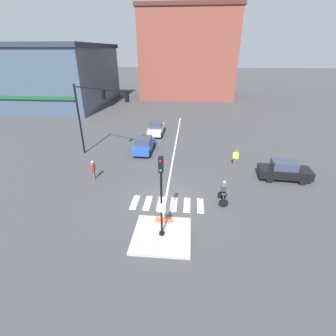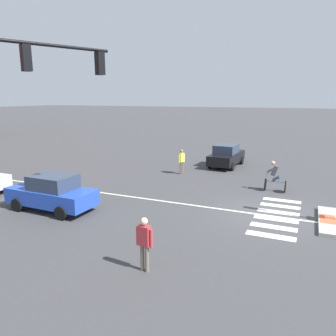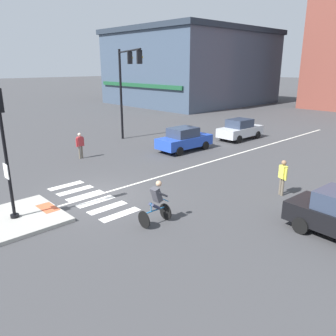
# 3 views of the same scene
# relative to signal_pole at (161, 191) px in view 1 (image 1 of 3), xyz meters

# --- Properties ---
(ground_plane) EXTENTS (300.00, 300.00, 0.00)m
(ground_plane) POSITION_rel_signal_pole_xyz_m (0.00, 3.68, -3.08)
(ground_plane) COLOR #3D3D3F
(traffic_island) EXTENTS (3.33, 3.33, 0.15)m
(traffic_island) POSITION_rel_signal_pole_xyz_m (0.00, 0.01, -3.00)
(traffic_island) COLOR #A3A099
(traffic_island) RESTS_ON ground
(tactile_pad_front) EXTENTS (1.10, 0.60, 0.01)m
(tactile_pad_front) POSITION_rel_signal_pole_xyz_m (0.00, 1.32, -2.92)
(tactile_pad_front) COLOR #DB5B38
(tactile_pad_front) RESTS_ON traffic_island
(signal_pole) EXTENTS (0.44, 0.38, 4.87)m
(signal_pole) POSITION_rel_signal_pole_xyz_m (0.00, 0.00, 0.00)
(signal_pole) COLOR black
(signal_pole) RESTS_ON traffic_island
(crosswalk_stripe_a) EXTENTS (0.44, 1.80, 0.01)m
(crosswalk_stripe_a) POSITION_rel_signal_pole_xyz_m (-2.32, 3.30, -3.07)
(crosswalk_stripe_a) COLOR silver
(crosswalk_stripe_a) RESTS_ON ground
(crosswalk_stripe_b) EXTENTS (0.44, 1.80, 0.01)m
(crosswalk_stripe_b) POSITION_rel_signal_pole_xyz_m (-1.39, 3.30, -3.07)
(crosswalk_stripe_b) COLOR silver
(crosswalk_stripe_b) RESTS_ON ground
(crosswalk_stripe_c) EXTENTS (0.44, 1.80, 0.01)m
(crosswalk_stripe_c) POSITION_rel_signal_pole_xyz_m (-0.46, 3.30, -3.07)
(crosswalk_stripe_c) COLOR silver
(crosswalk_stripe_c) RESTS_ON ground
(crosswalk_stripe_d) EXTENTS (0.44, 1.80, 0.01)m
(crosswalk_stripe_d) POSITION_rel_signal_pole_xyz_m (0.46, 3.30, -3.07)
(crosswalk_stripe_d) COLOR silver
(crosswalk_stripe_d) RESTS_ON ground
(crosswalk_stripe_e) EXTENTS (0.44, 1.80, 0.01)m
(crosswalk_stripe_e) POSITION_rel_signal_pole_xyz_m (1.39, 3.30, -3.07)
(crosswalk_stripe_e) COLOR silver
(crosswalk_stripe_e) RESTS_ON ground
(crosswalk_stripe_f) EXTENTS (0.44, 1.80, 0.01)m
(crosswalk_stripe_f) POSITION_rel_signal_pole_xyz_m (2.32, 3.30, -3.07)
(crosswalk_stripe_f) COLOR silver
(crosswalk_stripe_f) RESTS_ON ground
(lane_centre_line) EXTENTS (0.14, 28.00, 0.01)m
(lane_centre_line) POSITION_rel_signal_pole_xyz_m (-0.16, 13.68, -3.07)
(lane_centre_line) COLOR silver
(lane_centre_line) RESTS_ON ground
(traffic_light_mast) EXTENTS (6.03, 2.81, 6.93)m
(traffic_light_mast) POSITION_rel_signal_pole_xyz_m (-7.70, 11.16, 1.80)
(traffic_light_mast) COLOR black
(traffic_light_mast) RESTS_ON ground
(building_corner_left) EXTENTS (20.38, 16.07, 17.75)m
(building_corner_left) POSITION_rel_signal_pole_xyz_m (0.39, 49.21, 5.82)
(building_corner_left) COLOR brown
(building_corner_left) RESTS_ON ground
(building_corner_right) EXTENTS (19.55, 21.57, 10.85)m
(building_corner_right) POSITION_rel_signal_pole_xyz_m (-24.69, 36.27, 2.36)
(building_corner_right) COLOR #3D4C60
(building_corner_right) RESTS_ON ground
(car_silver_westbound_distant) EXTENTS (1.88, 4.12, 1.64)m
(car_silver_westbound_distant) POSITION_rel_signal_pole_xyz_m (-2.86, 18.77, -2.27)
(car_silver_westbound_distant) COLOR silver
(car_silver_westbound_distant) RESTS_ON ground
(car_black_cross_right) EXTENTS (4.19, 2.02, 1.64)m
(car_black_cross_right) POSITION_rel_signal_pole_xyz_m (9.29, 7.85, -2.27)
(car_black_cross_right) COLOR black
(car_black_cross_right) RESTS_ON ground
(car_blue_westbound_far) EXTENTS (1.90, 4.13, 1.64)m
(car_blue_westbound_far) POSITION_rel_signal_pole_xyz_m (-3.32, 12.78, -2.27)
(car_blue_westbound_far) COLOR #2347B7
(car_blue_westbound_far) RESTS_ON ground
(cyclist) EXTENTS (0.69, 1.11, 1.68)m
(cyclist) POSITION_rel_signal_pole_xyz_m (3.89, 3.87, -2.21)
(cyclist) COLOR black
(cyclist) RESTS_ON ground
(pedestrian_at_curb_left) EXTENTS (0.25, 0.55, 1.67)m
(pedestrian_at_curb_left) POSITION_rel_signal_pole_xyz_m (-6.41, 6.43, -2.10)
(pedestrian_at_curb_left) COLOR #6B6051
(pedestrian_at_curb_left) RESTS_ON ground
(pedestrian_waiting_far_side) EXTENTS (0.50, 0.35, 1.67)m
(pedestrian_waiting_far_side) POSITION_rel_signal_pole_xyz_m (5.66, 9.99, -2.10)
(pedestrian_waiting_far_side) COLOR #6B6051
(pedestrian_waiting_far_side) RESTS_ON ground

